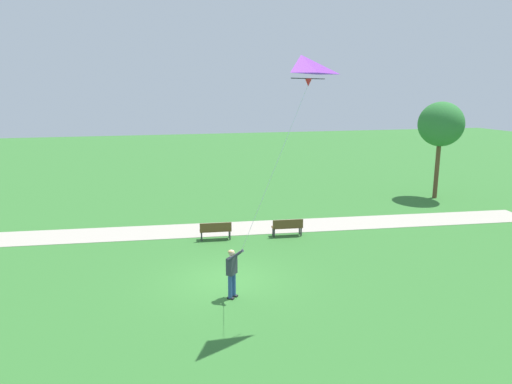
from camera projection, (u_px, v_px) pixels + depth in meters
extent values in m
plane|color=#33702D|center=(226.00, 280.00, 17.24)|extent=(120.00, 120.00, 0.00)
cube|color=#ADA393|center=(242.00, 228.00, 23.76)|extent=(5.07, 32.09, 0.02)
cube|color=#232328|center=(234.00, 295.00, 15.90)|extent=(0.24, 0.25, 0.06)
cylinder|color=#2D4C8E|center=(234.00, 284.00, 15.82)|extent=(0.14, 0.14, 0.82)
cube|color=#232328|center=(231.00, 298.00, 15.70)|extent=(0.24, 0.25, 0.06)
cylinder|color=#2D4C8E|center=(230.00, 287.00, 15.61)|extent=(0.14, 0.14, 0.82)
cube|color=#333842|center=(232.00, 266.00, 15.56)|extent=(0.44, 0.43, 0.60)
sphere|color=beige|center=(232.00, 253.00, 15.46)|extent=(0.22, 0.22, 0.22)
ellipsoid|color=tan|center=(231.00, 252.00, 15.46)|extent=(0.32, 0.32, 0.13)
cylinder|color=#333842|center=(239.00, 254.00, 15.44)|extent=(0.56, 0.26, 0.43)
cylinder|color=#333842|center=(236.00, 255.00, 15.29)|extent=(0.22, 0.56, 0.43)
sphere|color=beige|center=(241.00, 251.00, 15.26)|extent=(0.10, 0.10, 0.10)
pyramid|color=purple|center=(301.00, 70.00, 13.16)|extent=(1.25, 1.61, 0.57)
cone|color=red|center=(308.00, 83.00, 13.01)|extent=(0.27, 0.27, 0.22)
cylinder|color=black|center=(308.00, 79.00, 12.99)|extent=(0.66, 1.26, 0.02)
cylinder|color=silver|center=(272.00, 175.00, 14.14)|extent=(1.55, 1.67, 5.41)
cube|color=brown|center=(216.00, 230.00, 21.90)|extent=(0.56, 1.53, 0.05)
cube|color=brown|center=(216.00, 227.00, 21.66)|extent=(0.17, 1.50, 0.40)
cube|color=#2D2D33|center=(201.00, 235.00, 22.00)|extent=(0.06, 0.06, 0.45)
cube|color=#2D2D33|center=(202.00, 237.00, 21.69)|extent=(0.06, 0.06, 0.45)
cube|color=#2D2D33|center=(229.00, 233.00, 22.20)|extent=(0.06, 0.06, 0.45)
cube|color=#2D2D33|center=(230.00, 235.00, 21.89)|extent=(0.06, 0.06, 0.45)
cube|color=brown|center=(287.00, 227.00, 22.43)|extent=(0.56, 1.53, 0.05)
cube|color=brown|center=(288.00, 224.00, 22.20)|extent=(0.17, 1.50, 0.40)
cube|color=#2D2D33|center=(273.00, 231.00, 22.53)|extent=(0.06, 0.06, 0.45)
cube|color=#2D2D33|center=(274.00, 233.00, 22.23)|extent=(0.06, 0.06, 0.45)
cube|color=#2D2D33|center=(299.00, 230.00, 22.74)|extent=(0.06, 0.06, 0.45)
cube|color=#2D2D33|center=(301.00, 232.00, 22.43)|extent=(0.06, 0.06, 0.45)
cylinder|color=brown|center=(437.00, 169.00, 30.13)|extent=(0.28, 0.28, 3.87)
ellipsoid|color=#2D7533|center=(441.00, 124.00, 29.50)|extent=(3.23, 2.67, 2.85)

